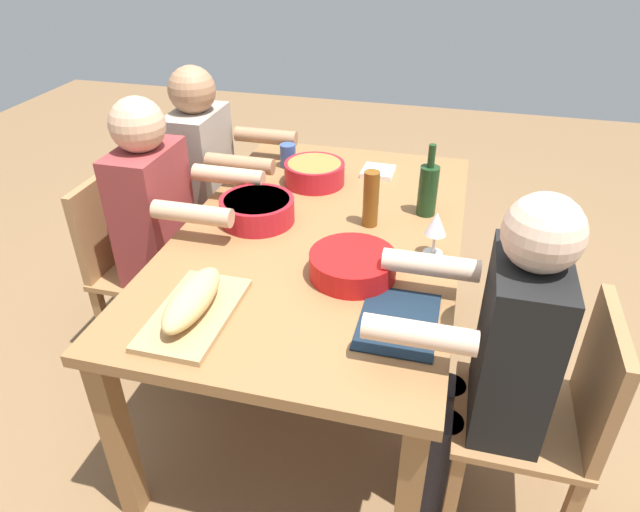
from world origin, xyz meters
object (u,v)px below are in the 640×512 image
object	(u,v)px
serving_bowl_fruit	(314,172)
bread_loaf	(192,299)
serving_bowl_pasta	(353,263)
beer_bottle	(371,199)
cutting_board	(194,314)
napkin_stack	(378,172)
wine_bottle	(428,189)
chair_far_right	(181,210)
diner_near_left	(499,350)
diner_far_right	(210,174)
dining_table	(320,249)
chair_far_center	(132,259)
cup_far_right	(288,156)
wine_glass	(436,225)
diner_far_center	(163,220)
chair_near_left	(550,413)
serving_bowl_greens	(257,208)

from	to	relation	value
serving_bowl_fruit	bread_loaf	world-z (taller)	bread_loaf
serving_bowl_pasta	beer_bottle	bearing A→B (deg)	0.93
cutting_board	napkin_stack	distance (m)	1.22
napkin_stack	wine_bottle	bearing A→B (deg)	-143.29
chair_far_right	diner_near_left	size ratio (longest dim) A/B	0.71
chair_far_right	wine_bottle	world-z (taller)	wine_bottle
diner_far_right	dining_table	bearing A→B (deg)	-125.29
chair_far_right	cutting_board	distance (m)	1.25
chair_far_right	cutting_board	xyz separation A→B (m)	(-1.06, -0.61, 0.27)
chair_far_center	cutting_board	world-z (taller)	chair_far_center
napkin_stack	cup_far_right	bearing A→B (deg)	92.48
wine_bottle	wine_glass	distance (m)	0.30
diner_far_right	wine_glass	bearing A→B (deg)	-115.70
chair_far_center	beer_bottle	bearing A→B (deg)	-84.48
beer_bottle	wine_glass	world-z (taller)	beer_bottle
serving_bowl_fruit	dining_table	bearing A→B (deg)	-162.26
napkin_stack	diner_far_right	bearing A→B (deg)	97.75
diner_far_right	bread_loaf	xyz separation A→B (m)	(-1.06, -0.42, 0.11)
cutting_board	beer_bottle	world-z (taller)	beer_bottle
diner_far_right	napkin_stack	world-z (taller)	diner_far_right
serving_bowl_pasta	serving_bowl_fruit	size ratio (longest dim) A/B	1.10
cup_far_right	diner_far_right	bearing A→B (deg)	103.75
cutting_board	bread_loaf	xyz separation A→B (m)	(0.00, 0.00, 0.06)
diner_far_right	wine_bottle	bearing A→B (deg)	-102.23
diner_far_right	wine_bottle	world-z (taller)	diner_far_right
diner_far_center	beer_bottle	size ratio (longest dim) A/B	5.45
chair_far_center	diner_near_left	world-z (taller)	diner_near_left
chair_near_left	bread_loaf	size ratio (longest dim) A/B	2.66
cutting_board	beer_bottle	size ratio (longest dim) A/B	1.82
diner_far_right	beer_bottle	bearing A→B (deg)	-113.90
chair_far_center	chair_near_left	world-z (taller)	same
diner_near_left	napkin_stack	world-z (taller)	diner_near_left
diner_far_center	diner_near_left	bearing A→B (deg)	-109.49
serving_bowl_pasta	wine_bottle	xyz separation A→B (m)	(0.50, -0.19, 0.06)
dining_table	diner_far_right	world-z (taller)	diner_far_right
chair_far_center	diner_far_right	distance (m)	0.55
chair_far_center	wine_glass	distance (m)	1.32
wine_bottle	serving_bowl_fruit	bearing A→B (deg)	71.90
chair_far_center	diner_far_right	size ratio (longest dim) A/B	0.71
diner_near_left	cup_far_right	distance (m)	1.40
serving_bowl_fruit	napkin_stack	bearing A→B (deg)	-56.97
chair_near_left	bread_loaf	xyz separation A→B (m)	(-0.13, 1.08, 0.32)
chair_near_left	diner_far_center	bearing A→B (deg)	72.74
dining_table	wine_bottle	xyz separation A→B (m)	(0.24, -0.37, 0.19)
diner_near_left	serving_bowl_pasta	distance (m)	0.53
diner_far_right	wine_bottle	size ratio (longest dim) A/B	4.14
chair_far_center	serving_bowl_fruit	distance (m)	0.88
serving_bowl_greens	bread_loaf	world-z (taller)	bread_loaf
chair_far_center	serving_bowl_pasta	distance (m)	1.10
diner_far_center	diner_far_right	distance (m)	0.47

